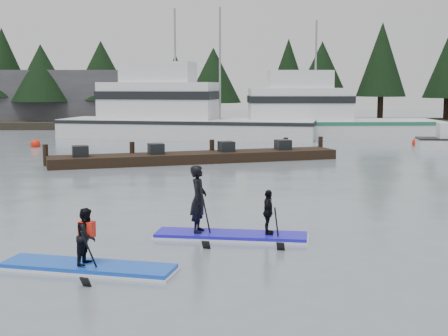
{
  "coord_description": "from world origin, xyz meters",
  "views": [
    {
      "loc": [
        -0.24,
        -13.5,
        3.7
      ],
      "look_at": [
        0.0,
        6.0,
        1.1
      ],
      "focal_mm": 50.0,
      "sensor_mm": 36.0,
      "label": 1
    }
  ],
  "objects_px": {
    "floating_dock": "(197,157)",
    "paddleboard_solo": "(88,254)",
    "paddleboard_duo": "(225,217)",
    "fishing_boat_large": "(180,127)",
    "fishing_boat_medium": "(319,128)"
  },
  "relations": [
    {
      "from": "floating_dock",
      "to": "paddleboard_solo",
      "type": "relative_size",
      "value": 3.84
    },
    {
      "from": "floating_dock",
      "to": "paddleboard_duo",
      "type": "bearing_deg",
      "value": -102.89
    },
    {
      "from": "fishing_boat_large",
      "to": "paddleboard_duo",
      "type": "bearing_deg",
      "value": -72.42
    },
    {
      "from": "fishing_boat_large",
      "to": "paddleboard_duo",
      "type": "height_order",
      "value": "fishing_boat_large"
    },
    {
      "from": "fishing_boat_medium",
      "to": "paddleboard_solo",
      "type": "relative_size",
      "value": 4.34
    },
    {
      "from": "paddleboard_solo",
      "to": "paddleboard_duo",
      "type": "distance_m",
      "value": 3.85
    },
    {
      "from": "floating_dock",
      "to": "paddleboard_duo",
      "type": "relative_size",
      "value": 3.73
    },
    {
      "from": "paddleboard_solo",
      "to": "fishing_boat_large",
      "type": "bearing_deg",
      "value": 103.99
    },
    {
      "from": "floating_dock",
      "to": "paddleboard_duo",
      "type": "height_order",
      "value": "paddleboard_duo"
    },
    {
      "from": "fishing_boat_medium",
      "to": "paddleboard_duo",
      "type": "height_order",
      "value": "fishing_boat_medium"
    },
    {
      "from": "paddleboard_duo",
      "to": "paddleboard_solo",
      "type": "bearing_deg",
      "value": -127.96
    },
    {
      "from": "fishing_boat_medium",
      "to": "paddleboard_solo",
      "type": "xyz_separation_m",
      "value": [
        -9.92,
        -32.08,
        -0.33
      ]
    },
    {
      "from": "fishing_boat_large",
      "to": "fishing_boat_medium",
      "type": "xyz_separation_m",
      "value": [
        9.88,
        -0.01,
        -0.1
      ]
    },
    {
      "from": "fishing_boat_medium",
      "to": "paddleboard_solo",
      "type": "bearing_deg",
      "value": -108.12
    },
    {
      "from": "paddleboard_solo",
      "to": "paddleboard_duo",
      "type": "relative_size",
      "value": 0.97
    }
  ]
}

